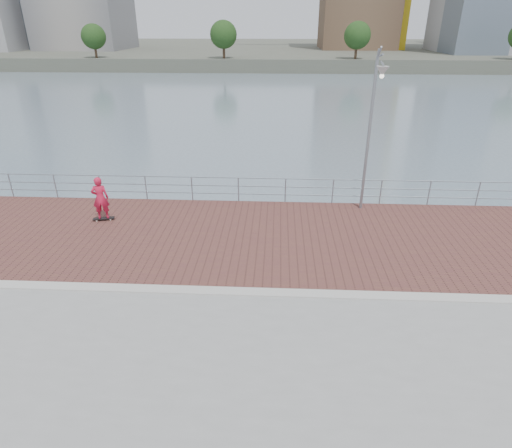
{
  "coord_description": "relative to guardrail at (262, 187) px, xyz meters",
  "views": [
    {
      "loc": [
        0.64,
        -10.46,
        7.28
      ],
      "look_at": [
        0.0,
        2.0,
        1.3
      ],
      "focal_mm": 30.0,
      "sensor_mm": 36.0,
      "label": 1
    }
  ],
  "objects": [
    {
      "name": "skateboard",
      "position": [
        -6.25,
        -2.28,
        -0.6
      ],
      "size": [
        0.85,
        0.4,
        0.1
      ],
      "rotation": [
        0.0,
        0.0,
        0.24
      ],
      "color": "black",
      "rests_on": "brick_lane"
    },
    {
      "name": "far_shore",
      "position": [
        -0.0,
        115.5,
        -1.44
      ],
      "size": [
        320.0,
        95.0,
        2.5
      ],
      "primitive_type": "cube",
      "color": "#4C5142",
      "rests_on": "ground"
    },
    {
      "name": "street_lamp",
      "position": [
        4.24,
        -0.95,
        3.67
      ],
      "size": [
        0.45,
        1.3,
        6.14
      ],
      "color": "gray",
      "rests_on": "brick_lane"
    },
    {
      "name": "water",
      "position": [
        -0.0,
        -7.0,
        -2.69
      ],
      "size": [
        400.0,
        400.0,
        0.0
      ],
      "primitive_type": "plane",
      "color": "slate",
      "rests_on": "ground"
    },
    {
      "name": "skateboarder",
      "position": [
        -6.25,
        -2.28,
        0.28
      ],
      "size": [
        0.71,
        0.55,
        1.73
      ],
      "primitive_type": "imported",
      "rotation": [
        0.0,
        0.0,
        3.38
      ],
      "color": "red",
      "rests_on": "skateboard"
    },
    {
      "name": "brick_lane",
      "position": [
        -0.0,
        -3.4,
        -0.68
      ],
      "size": [
        40.0,
        6.8,
        0.02
      ],
      "primitive_type": "cube",
      "color": "brown",
      "rests_on": "seawall"
    },
    {
      "name": "shoreline_trees",
      "position": [
        -4.65,
        70.0,
        3.82
      ],
      "size": [
        109.68,
        5.08,
        6.77
      ],
      "color": "#473323",
      "rests_on": "far_shore"
    },
    {
      "name": "curb",
      "position": [
        -0.0,
        -7.0,
        -0.66
      ],
      "size": [
        40.0,
        0.4,
        0.06
      ],
      "primitive_type": "cube",
      "color": "#B7B5AD",
      "rests_on": "seawall"
    },
    {
      "name": "guardrail",
      "position": [
        0.0,
        0.0,
        0.0
      ],
      "size": [
        39.06,
        0.06,
        1.13
      ],
      "color": "#8C9EA8",
      "rests_on": "brick_lane"
    }
  ]
}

